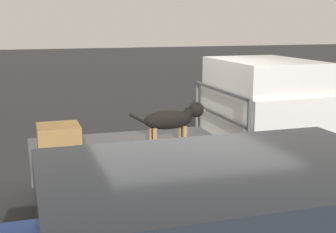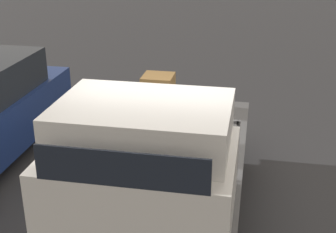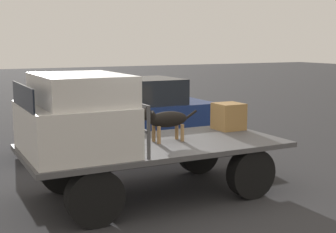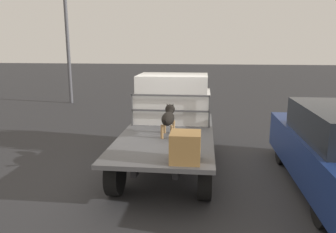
{
  "view_description": "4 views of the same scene",
  "coord_description": "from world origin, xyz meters",
  "px_view_note": "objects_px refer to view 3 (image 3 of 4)",
  "views": [
    {
      "loc": [
        -2.14,
        -6.0,
        2.55
      ],
      "look_at": [
        -0.25,
        -0.04,
        1.28
      ],
      "focal_mm": 50.0,
      "sensor_mm": 36.0,
      "label": 1
    },
    {
      "loc": [
        5.31,
        1.03,
        3.6
      ],
      "look_at": [
        -0.25,
        -0.04,
        1.28
      ],
      "focal_mm": 50.0,
      "sensor_mm": 36.0,
      "label": 2
    },
    {
      "loc": [
        3.18,
        6.66,
        2.46
      ],
      "look_at": [
        -0.25,
        -0.04,
        1.28
      ],
      "focal_mm": 50.0,
      "sensor_mm": 36.0,
      "label": 3
    },
    {
      "loc": [
        -6.83,
        -0.77,
        2.74
      ],
      "look_at": [
        -0.25,
        -0.04,
        1.28
      ],
      "focal_mm": 35.0,
      "sensor_mm": 36.0,
      "label": 4
    }
  ],
  "objects_px": {
    "cargo_crate": "(229,116)",
    "parked_sedan": "(121,115)",
    "flatbed_truck": "(155,158)",
    "dog": "(163,119)"
  },
  "relations": [
    {
      "from": "cargo_crate",
      "to": "parked_sedan",
      "type": "height_order",
      "value": "parked_sedan"
    },
    {
      "from": "flatbed_truck",
      "to": "dog",
      "type": "bearing_deg",
      "value": -166.44
    },
    {
      "from": "dog",
      "to": "cargo_crate",
      "type": "height_order",
      "value": "dog"
    },
    {
      "from": "flatbed_truck",
      "to": "cargo_crate",
      "type": "distance_m",
      "value": 1.88
    },
    {
      "from": "parked_sedan",
      "to": "flatbed_truck",
      "type": "bearing_deg",
      "value": 78.21
    },
    {
      "from": "cargo_crate",
      "to": "flatbed_truck",
      "type": "bearing_deg",
      "value": 15.65
    },
    {
      "from": "dog",
      "to": "cargo_crate",
      "type": "xyz_separation_m",
      "value": [
        -1.59,
        -0.45,
        -0.13
      ]
    },
    {
      "from": "flatbed_truck",
      "to": "parked_sedan",
      "type": "height_order",
      "value": "parked_sedan"
    },
    {
      "from": "flatbed_truck",
      "to": "cargo_crate",
      "type": "relative_size",
      "value": 8.53
    },
    {
      "from": "cargo_crate",
      "to": "parked_sedan",
      "type": "relative_size",
      "value": 0.11
    }
  ]
}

